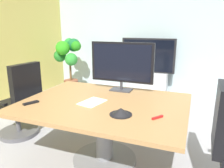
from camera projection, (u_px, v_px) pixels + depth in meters
name	position (u px, v px, depth m)	size (l,w,h in m)	color
ground_plane	(116.00, 161.00, 2.63)	(7.14, 7.14, 0.00)	#99999E
wall_back_glass_partition	(162.00, 33.00, 5.03)	(5.52, 0.10, 2.82)	#9EB2B7
conference_table	(104.00, 116.00, 2.51)	(1.83, 1.38, 0.74)	olive
office_chair_left	(20.00, 107.00, 3.12)	(0.62, 0.60, 1.09)	#4C4C51
tv_monitor	(122.00, 64.00, 2.83)	(0.84, 0.18, 0.64)	#333338
wall_display_unit	(147.00, 76.00, 5.04)	(1.20, 0.36, 1.31)	#B7BABC
potted_plant	(69.00, 58.00, 5.14)	(0.67, 0.64, 1.29)	brown
conference_phone	(121.00, 112.00, 2.11)	(0.22, 0.22, 0.07)	black
remote_control	(31.00, 103.00, 2.42)	(0.05, 0.17, 0.02)	black
whiteboard_marker	(157.00, 117.00, 2.03)	(0.13, 0.02, 0.02)	red
paper_notepad	(92.00, 102.00, 2.46)	(0.21, 0.30, 0.01)	white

